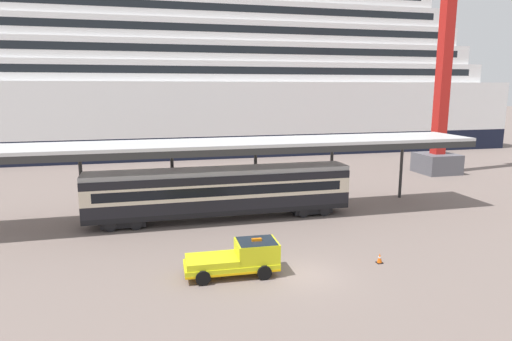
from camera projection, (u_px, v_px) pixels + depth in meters
ground_plane at (306, 275)px, 24.64m from camera, size 400.00×400.00×0.00m
cruise_ship at (143, 71)px, 74.16m from camera, size 120.62×29.87×39.42m
platform_canopy at (219, 145)px, 34.37m from camera, size 42.55×5.64×6.17m
train_carriage at (221, 191)px, 34.61m from camera, size 20.61×2.81×4.11m
service_truck at (240, 257)px, 24.55m from camera, size 5.26×2.38×2.02m
traffic_cone_near at (257, 247)px, 27.81m from camera, size 0.36×0.36×0.79m
traffic_cone_mid at (380, 258)px, 26.22m from camera, size 0.36×0.36×0.63m
dockside_crane at (450, 31)px, 51.30m from camera, size 13.26×4.40×53.69m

